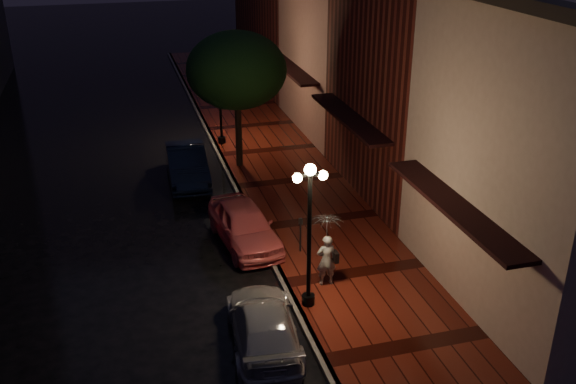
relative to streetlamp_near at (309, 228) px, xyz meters
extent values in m
plane|color=black|center=(-0.35, 5.00, -2.60)|extent=(120.00, 120.00, 0.00)
cube|color=#45120C|center=(1.90, 5.00, -2.53)|extent=(4.50, 60.00, 0.15)
cube|color=#595451|center=(-0.35, 5.00, -2.53)|extent=(0.25, 60.00, 0.15)
cube|color=gray|center=(6.65, -1.00, 1.65)|extent=(5.00, 8.00, 8.50)
cube|color=#511914|center=(6.65, 7.00, 2.90)|extent=(5.00, 8.00, 11.00)
cube|color=#8C5951|center=(6.65, 15.00, 1.90)|extent=(5.00, 8.00, 9.00)
cube|color=#511914|center=(6.65, 25.00, 2.40)|extent=(5.00, 12.00, 10.00)
cylinder|color=black|center=(0.00, 0.00, -0.45)|extent=(0.12, 0.12, 4.00)
cylinder|color=black|center=(0.00, 0.00, -2.30)|extent=(0.36, 0.36, 0.30)
cube|color=black|center=(0.00, 0.00, 1.55)|extent=(0.70, 0.08, 0.08)
sphere|color=#F0D390|center=(0.00, 0.00, 1.70)|extent=(0.32, 0.32, 0.32)
sphere|color=#F0D390|center=(-0.35, 0.00, 1.50)|extent=(0.26, 0.26, 0.26)
sphere|color=#F0D390|center=(0.35, 0.00, 1.50)|extent=(0.26, 0.26, 0.26)
cylinder|color=black|center=(0.00, 14.00, -0.45)|extent=(0.12, 0.12, 4.00)
cylinder|color=black|center=(0.00, 14.00, -2.30)|extent=(0.36, 0.36, 0.30)
cube|color=black|center=(0.00, 14.00, 1.55)|extent=(0.70, 0.08, 0.08)
sphere|color=#F0D390|center=(0.00, 14.00, 1.70)|extent=(0.32, 0.32, 0.32)
sphere|color=#F0D390|center=(-0.35, 14.00, 1.50)|extent=(0.26, 0.26, 0.26)
sphere|color=#F0D390|center=(0.35, 14.00, 1.50)|extent=(0.26, 0.26, 0.26)
cylinder|color=black|center=(0.25, 11.00, -0.85)|extent=(0.28, 0.28, 3.20)
ellipsoid|color=black|center=(0.25, 11.00, 1.75)|extent=(4.16, 4.16, 3.20)
sphere|color=black|center=(0.95, 11.60, 1.15)|extent=(1.80, 1.80, 1.80)
sphere|color=black|center=(-0.35, 10.30, 1.25)|extent=(1.80, 1.80, 1.80)
imported|color=#E45D62|center=(-0.95, 4.25, -1.89)|extent=(2.15, 4.33, 1.42)
imported|color=black|center=(-2.12, 10.20, -1.87)|extent=(1.69, 4.50, 1.47)
imported|color=#9D9BA2|center=(-1.61, -1.27, -1.99)|extent=(2.14, 4.36, 1.22)
imported|color=white|center=(0.82, 0.89, -1.64)|extent=(0.60, 0.40, 1.62)
imported|color=silver|center=(0.82, 0.89, -0.61)|extent=(0.94, 0.96, 0.87)
cylinder|color=black|center=(0.82, 0.89, -1.26)|extent=(0.02, 0.02, 1.30)
cube|color=black|center=(1.09, 0.84, -1.53)|extent=(0.13, 0.30, 0.32)
cylinder|color=black|center=(0.65, 2.99, -1.95)|extent=(0.05, 0.05, 1.01)
cube|color=black|center=(0.65, 2.99, -1.35)|extent=(0.11, 0.08, 0.20)
camera|label=1|loc=(-4.66, -14.66, 8.00)|focal=40.00mm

